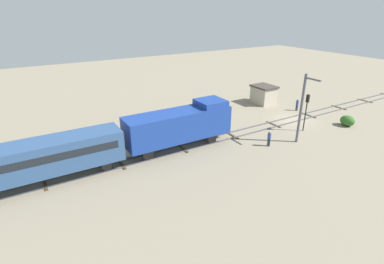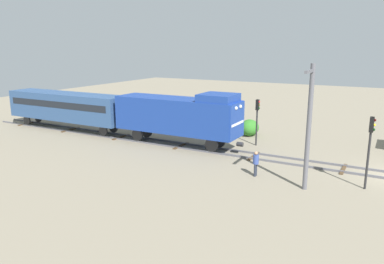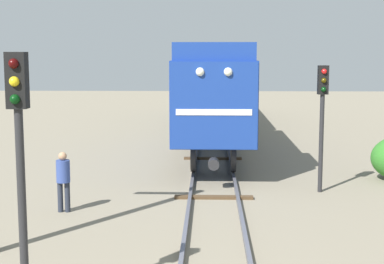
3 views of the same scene
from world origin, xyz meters
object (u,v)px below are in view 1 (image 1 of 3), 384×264
Objects in this scene: worker_near_track at (297,104)px; relay_hut at (264,94)px; catenary_mast at (302,107)px; traffic_signal_mid at (209,106)px; passenger_car_leading at (35,158)px; locomotive at (180,124)px; worker_by_signal at (269,137)px; traffic_signal_near at (307,106)px.

relay_hut is at bearing -134.36° from worker_near_track.
traffic_signal_mid is at bearing 35.32° from catenary_mast.
locomotive is at bearing -90.00° from passenger_car_leading.
traffic_signal_mid is at bearing -7.01° from worker_by_signal.
relay_hut is at bearing -68.06° from locomotive.
relay_hut reaches higher than worker_by_signal.
worker_by_signal is at bearing -161.13° from traffic_signal_mid.
worker_by_signal is at bearing 138.84° from relay_hut.
passenger_car_leading reaches higher than worker_near_track.
traffic_signal_near is at bearing -107.29° from worker_by_signal.
traffic_signal_mid is 14.63m from worker_near_track.
locomotive reaches higher than traffic_signal_mid.
passenger_car_leading is at bearing -58.24° from worker_near_track.
passenger_car_leading is 4.00× the size of relay_hut.
traffic_signal_mid is (3.40, -19.13, 0.28)m from passenger_car_leading.
locomotive is at bearing 37.52° from worker_by_signal.
traffic_signal_mid is 2.37× the size of worker_near_track.
worker_by_signal is (-4.20, -8.39, -1.78)m from locomotive.
traffic_signal_mid reaches higher than relay_hut.
traffic_signal_near is 2.62× the size of worker_by_signal.
traffic_signal_near reaches higher than traffic_signal_mid.
locomotive is 13.34m from passenger_car_leading.
traffic_signal_near is 3.84m from catenary_mast.
traffic_signal_mid is (6.60, 9.22, -0.27)m from traffic_signal_near.
worker_by_signal is 15.55m from relay_hut.
worker_near_track is 0.23× the size of catenary_mast.
traffic_signal_near is at bearing -102.03° from locomotive.
passenger_car_leading is at bearing 83.56° from traffic_signal_near.
catenary_mast is at bearing -101.40° from passenger_car_leading.
relay_hut is at bearing -67.04° from worker_by_signal.
locomotive is at bearing 120.41° from traffic_signal_mid.
traffic_signal_near is 11.34m from traffic_signal_mid.
passenger_car_leading is 33.73m from worker_near_track.
relay_hut is (5.10, 1.65, 0.40)m from worker_near_track.
traffic_signal_near is at bearing -15.53° from worker_near_track.
locomotive is 9.55m from worker_by_signal.
catenary_mast is at bearing -20.97° from worker_near_track.
passenger_car_leading reaches higher than worker_by_signal.
traffic_signal_mid is 10.44m from catenary_mast.
traffic_signal_mid reaches higher than worker_near_track.
passenger_car_leading is 19.43m from traffic_signal_mid.
catenary_mast reaches higher than traffic_signal_mid.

